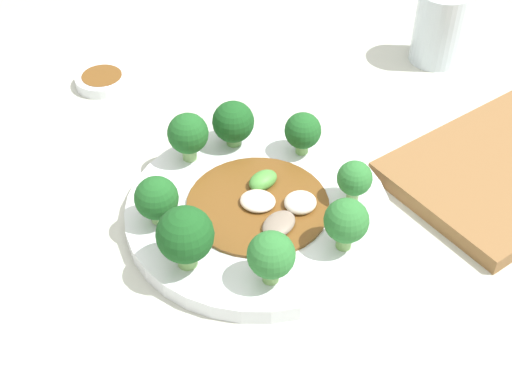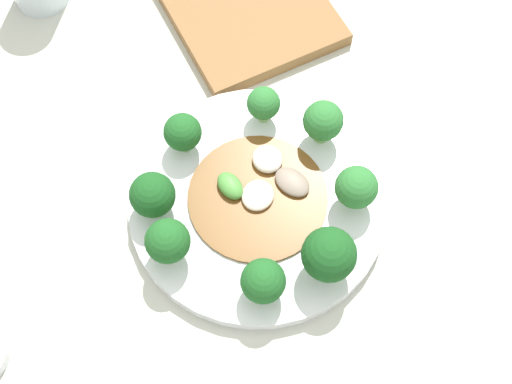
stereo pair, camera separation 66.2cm
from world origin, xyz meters
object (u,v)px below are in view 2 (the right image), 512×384
Objects in this scene: broccoli_southeast at (264,104)px; broccoli_south at (325,123)px; broccoli_southwest at (356,188)px; broccoli_north at (166,239)px; plate at (256,203)px; stirfry_center at (258,191)px; broccoli_east at (183,133)px; broccoli_west at (326,257)px; broccoli_northeast at (152,195)px; broccoli_northwest at (263,281)px.

broccoli_south is at bearing -153.67° from broccoli_southeast.
broccoli_north reaches higher than broccoli_southwest.
plate is 5.66× the size of broccoli_southeast.
broccoli_southeast reaches higher than stirfry_center.
plate is at bearing 134.39° from broccoli_southeast.
broccoli_southeast is (0.07, 0.03, -0.01)m from broccoli_south.
broccoli_south is 1.13× the size of broccoli_east.
broccoli_southeast is (0.19, -0.08, -0.01)m from broccoli_west.
plate is at bearing -0.79° from broccoli_west.
broccoli_northeast is at bearing 93.18° from broccoli_southeast.
broccoli_northwest is 0.20m from broccoli_east.
broccoli_west is at bearing 157.18° from broccoli_southeast.
stirfry_center reaches higher than plate.
broccoli_west reaches higher than broccoli_north.
broccoli_southwest is (-0.08, -0.08, 0.05)m from plate.
broccoli_south is 1.17× the size of broccoli_southeast.
broccoli_west is 1.23× the size of broccoli_northeast.
broccoli_southwest is at bearing -84.90° from broccoli_northwest.
stirfry_center is (-0.07, 0.07, -0.03)m from broccoli_southeast.
broccoli_east is (0.11, 0.02, 0.04)m from plate.
broccoli_southwest is 1.06× the size of broccoli_northwest.
broccoli_southwest is 0.09m from broccoli_west.
broccoli_east is at bearing 28.63° from broccoli_southwest.
broccoli_north is at bearing 82.67° from plate.
broccoli_north is 1.14× the size of broccoli_east.
plate is 4.83× the size of broccoli_south.
broccoli_southwest is at bearing -136.99° from stirfry_center.
broccoli_northeast is at bearing -22.47° from broccoli_north.
stirfry_center is at bearing -57.60° from plate.
broccoli_northeast reaches higher than broccoli_southeast.
broccoli_southwest is at bearing -178.64° from broccoli_southeast.
broccoli_south is (0.12, -0.11, -0.01)m from broccoli_west.
broccoli_south reaches higher than broccoli_southeast.
plate is at bearing 122.40° from stirfry_center.
stirfry_center is (-0.01, -0.12, -0.03)m from broccoli_north.
broccoli_northeast is 0.09m from broccoli_east.
broccoli_south reaches higher than plate.
plate is 0.12m from broccoli_east.
broccoli_southwest is 0.38× the size of stirfry_center.
broccoli_east is at bearing 71.78° from broccoli_southeast.
broccoli_southeast is 0.96× the size of broccoli_east.
broccoli_west reaches higher than broccoli_south.
broccoli_southeast is (0.15, 0.00, -0.00)m from broccoli_southwest.
broccoli_southwest and broccoli_south have the same top height.
broccoli_northeast is at bearing 74.00° from broccoli_south.
broccoli_north is (0.09, 0.20, 0.00)m from broccoli_southwest.
broccoli_north is 0.11m from broccoli_northwest.
broccoli_west is (-0.11, 0.00, 0.05)m from plate.
broccoli_southeast is 0.10m from broccoli_east.
broccoli_north reaches higher than broccoli_northwest.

